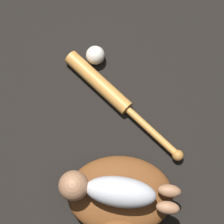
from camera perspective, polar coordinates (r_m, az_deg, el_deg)
The scene contains 5 objects.
ground_plane at distance 1.36m, azimuth -0.48°, elevation -11.64°, with size 6.00×6.00×0.00m, color black.
baseball_glove at distance 1.31m, azimuth 1.20°, elevation -13.39°, with size 0.41×0.36×0.11m.
baby_figure at distance 1.21m, azimuth -0.10°, elevation -11.92°, with size 0.39×0.19×0.10m.
baseball_bat at distance 1.41m, azimuth -0.39°, elevation 2.98°, with size 0.38×0.48×0.06m.
baseball at distance 1.47m, azimuth -2.55°, elevation 8.64°, with size 0.07×0.07×0.07m.
Camera 1 is at (0.01, 0.12, 1.36)m, focal length 60.00 mm.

